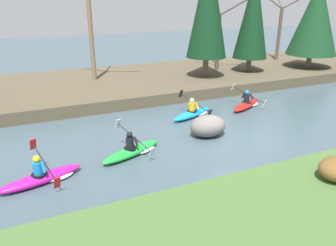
% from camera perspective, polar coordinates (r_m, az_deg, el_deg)
% --- Properties ---
extents(ground_plane, '(90.00, 90.00, 0.00)m').
position_cam_1_polar(ground_plane, '(14.37, 10.99, -2.61)').
color(ground_plane, '#425660').
extents(riverbank_far, '(44.00, 9.09, 0.66)m').
position_cam_1_polar(riverbank_far, '(22.64, -3.33, 7.33)').
color(riverbank_far, brown).
rests_on(riverbank_far, ground).
extents(conifer_tree_left, '(2.63, 2.63, 8.04)m').
position_cam_1_polar(conifer_tree_left, '(22.02, 7.00, 19.98)').
color(conifer_tree_left, brown).
rests_on(conifer_tree_left, riverbank_far).
extents(conifer_tree_mid_left, '(2.40, 2.40, 6.95)m').
position_cam_1_polar(conifer_tree_mid_left, '(24.38, 14.59, 17.88)').
color(conifer_tree_mid_left, brown).
rests_on(conifer_tree_mid_left, riverbank_far).
extents(conifer_tree_centre, '(3.61, 3.61, 6.41)m').
position_cam_1_polar(conifer_tree_centre, '(27.35, 24.32, 16.48)').
color(conifer_tree_centre, '#7A664C').
rests_on(conifer_tree_centre, riverbank_far).
extents(bare_tree_upstream, '(3.69, 3.65, 6.71)m').
position_cam_1_polar(bare_tree_upstream, '(21.66, -13.29, 15.58)').
color(bare_tree_upstream, '#7A664C').
rests_on(bare_tree_upstream, riverbank_far).
extents(bare_tree_mid_upstream, '(2.96, 2.92, 5.31)m').
position_cam_1_polar(bare_tree_mid_upstream, '(24.65, 8.79, 14.94)').
color(bare_tree_mid_upstream, brown).
rests_on(bare_tree_mid_upstream, riverbank_far).
extents(bare_tree_mid_downstream, '(3.18, 3.14, 5.74)m').
position_cam_1_polar(bare_tree_mid_downstream, '(29.92, 18.85, 15.52)').
color(bare_tree_mid_downstream, brown).
rests_on(bare_tree_mid_downstream, riverbank_far).
extents(kayaker_lead, '(2.67, 1.93, 1.20)m').
position_cam_1_polar(kayaker_lead, '(18.56, 13.66, 3.26)').
color(kayaker_lead, red).
rests_on(kayaker_lead, ground).
extents(kayaker_middle, '(2.73, 1.99, 1.20)m').
position_cam_1_polar(kayaker_middle, '(16.69, 4.52, 1.81)').
color(kayaker_middle, '#1993D6').
rests_on(kayaker_middle, ground).
extents(kayaker_trailing, '(2.72, 1.98, 1.20)m').
position_cam_1_polar(kayaker_trailing, '(12.67, -6.01, -4.67)').
color(kayaker_trailing, green).
rests_on(kayaker_trailing, ground).
extents(kayaker_far_back, '(2.77, 2.04, 1.20)m').
position_cam_1_polar(kayaker_far_back, '(11.57, -20.70, -8.69)').
color(kayaker_far_back, '#C61999').
rests_on(kayaker_far_back, ground).
extents(boulder_midstream, '(1.62, 1.27, 0.92)m').
position_cam_1_polar(boulder_midstream, '(14.31, 6.94, -0.49)').
color(boulder_midstream, slate).
rests_on(boulder_midstream, ground).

